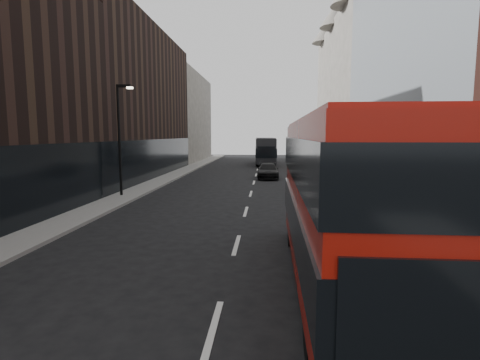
% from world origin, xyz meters
% --- Properties ---
extents(sidewalk_right, '(3.00, 80.00, 0.15)m').
position_xyz_m(sidewalk_right, '(7.50, 25.00, 0.07)').
color(sidewalk_right, slate).
rests_on(sidewalk_right, ground).
extents(sidewalk_left, '(2.00, 80.00, 0.15)m').
position_xyz_m(sidewalk_left, '(-8.00, 25.00, 0.07)').
color(sidewalk_left, slate).
rests_on(sidewalk_left, ground).
extents(building_modern_block, '(5.03, 22.00, 20.00)m').
position_xyz_m(building_modern_block, '(11.47, 21.00, 9.90)').
color(building_modern_block, '#979CA1').
rests_on(building_modern_block, ground).
extents(building_victorian, '(6.50, 24.00, 21.00)m').
position_xyz_m(building_victorian, '(11.38, 44.00, 9.66)').
color(building_victorian, '#615D56').
rests_on(building_victorian, ground).
extents(building_left_mid, '(5.00, 24.00, 14.00)m').
position_xyz_m(building_left_mid, '(-11.50, 30.00, 7.00)').
color(building_left_mid, black).
rests_on(building_left_mid, ground).
extents(building_left_far, '(5.00, 20.00, 13.00)m').
position_xyz_m(building_left_far, '(-11.50, 52.00, 6.50)').
color(building_left_far, '#615D56').
rests_on(building_left_far, ground).
extents(street_lamp, '(1.06, 0.22, 7.00)m').
position_xyz_m(street_lamp, '(-8.22, 18.00, 4.18)').
color(street_lamp, black).
rests_on(street_lamp, sidewalk_left).
extents(red_bus, '(2.72, 10.99, 4.42)m').
position_xyz_m(red_bus, '(3.07, 4.58, 2.45)').
color(red_bus, '#A2130A').
rests_on(red_bus, ground).
extents(grey_bus, '(3.02, 11.23, 3.60)m').
position_xyz_m(grey_bus, '(0.80, 45.77, 1.93)').
color(grey_bus, black).
rests_on(grey_bus, ground).
extents(car_a, '(1.50, 3.69, 1.25)m').
position_xyz_m(car_a, '(3.79, 20.00, 0.63)').
color(car_a, black).
rests_on(car_a, ground).
extents(car_b, '(1.67, 4.24, 1.37)m').
position_xyz_m(car_b, '(4.04, 21.43, 0.69)').
color(car_b, gray).
rests_on(car_b, ground).
extents(car_c, '(1.97, 4.74, 1.37)m').
position_xyz_m(car_c, '(1.18, 29.36, 0.68)').
color(car_c, black).
rests_on(car_c, ground).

